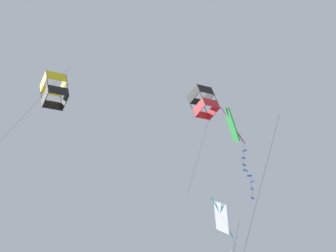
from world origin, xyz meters
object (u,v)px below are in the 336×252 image
(kite_diamond_near_left, at_px, (222,219))
(kite_box_upper_right, at_px, (203,102))
(kite_diamond_highest, at_px, (232,127))
(kite_box_far_centre, at_px, (54,91))

(kite_diamond_near_left, xyz_separation_m, kite_box_upper_right, (3.95, -3.44, 13.79))
(kite_diamond_highest, xyz_separation_m, kite_diamond_near_left, (2.87, -2.03, -1.84))
(kite_diamond_highest, xyz_separation_m, kite_box_far_centre, (11.56, 2.78, 11.03))
(kite_box_upper_right, bearing_deg, kite_box_far_centre, -110.15)
(kite_diamond_highest, distance_m, kite_diamond_near_left, 3.97)
(kite_box_far_centre, distance_m, kite_box_upper_right, 9.55)
(kite_box_far_centre, xyz_separation_m, kite_box_upper_right, (-4.74, -8.25, 0.93))
(kite_box_upper_right, bearing_deg, kite_diamond_highest, -28.98)
(kite_diamond_highest, height_order, kite_box_far_centre, kite_box_far_centre)
(kite_diamond_highest, height_order, kite_box_upper_right, kite_box_upper_right)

